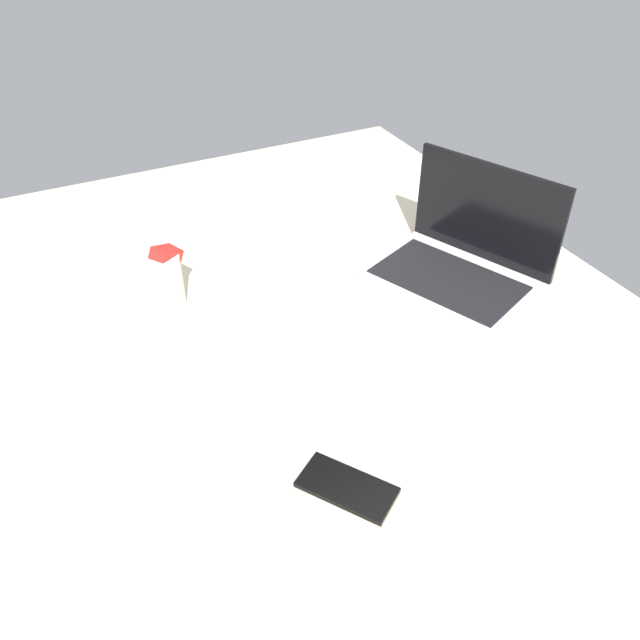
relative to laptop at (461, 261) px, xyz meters
The scene contains 4 objects.
bed_mattress 44.12cm from the laptop, 78.75° to the right, with size 180.00×140.00×18.00cm, color beige.
laptop is the anchor object (origin of this frame).
snack_cup 61.24cm from the laptop, 107.53° to the right, with size 9.23×10.25×13.33cm.
cell_phone 60.02cm from the laptop, 51.37° to the right, with size 6.80×14.00×0.80cm, color black.
Camera 1 is at (80.33, -35.20, 94.62)cm, focal length 36.32 mm.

